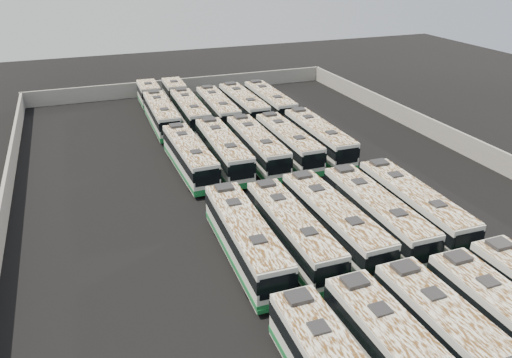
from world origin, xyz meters
name	(u,v)px	position (x,y,z in m)	size (l,w,h in m)	color
ground	(277,194)	(0.00, 0.00, 0.00)	(140.00, 140.00, 0.00)	black
perimeter_wall	(277,183)	(0.00, 0.00, 1.10)	(45.20, 73.20, 2.20)	slate
bus_front_center	(465,350)	(0.78, -22.49, 1.80)	(2.84, 12.51, 3.51)	beige
bus_midfront_far_left	(245,239)	(-6.04, -8.69, 1.78)	(2.91, 12.40, 3.48)	beige
bus_midfront_left	(292,231)	(-2.58, -8.88, 1.73)	(2.56, 12.02, 3.39)	beige
bus_midfront_center	(333,222)	(0.77, -8.79, 1.79)	(2.86, 12.47, 3.50)	beige
bus_midfront_right	(376,214)	(4.37, -8.86, 1.78)	(2.84, 12.39, 3.48)	beige
bus_midfront_far_right	(413,206)	(7.81, -8.75, 1.78)	(2.92, 12.41, 3.48)	beige
bus_midback_far_left	(190,156)	(-6.09, 7.33, 1.73)	(2.80, 12.06, 3.38)	beige
bus_midback_left	(223,150)	(-2.64, 7.54, 1.79)	(2.88, 12.45, 3.50)	beige
bus_midback_center	(257,146)	(0.87, 7.38, 1.77)	(2.79, 12.34, 3.47)	beige
bus_midback_right	(288,143)	(4.30, 7.35, 1.74)	(2.58, 12.10, 3.41)	beige
bus_midback_far_right	(318,138)	(7.84, 7.40, 1.79)	(2.79, 12.42, 3.49)	beige
bus_back_far_left	(157,107)	(-6.09, 24.49, 1.74)	(2.89, 18.78, 3.40)	beige
bus_back_left	(184,105)	(-2.59, 24.42, 1.73)	(2.97, 18.73, 3.39)	beige
bus_back_center	(218,109)	(0.83, 21.03, 1.75)	(2.89, 12.23, 3.43)	beige
bus_back_right	(243,105)	(4.27, 21.27, 1.79)	(2.63, 12.43, 3.50)	beige
bus_back_far_right	(269,103)	(7.85, 21.27, 1.78)	(2.77, 12.41, 3.49)	beige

